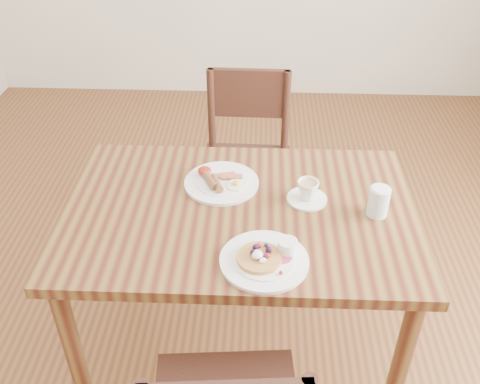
{
  "coord_description": "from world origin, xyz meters",
  "views": [
    {
      "loc": [
        0.06,
        -1.44,
        1.87
      ],
      "look_at": [
        0.0,
        0.0,
        0.82
      ],
      "focal_mm": 40.0,
      "sensor_mm": 36.0,
      "label": 1
    }
  ],
  "objects_px": {
    "dining_table": "(240,231)",
    "pancake_plate": "(266,258)",
    "teacup_saucer": "(307,192)",
    "chair_far": "(247,156)",
    "breakfast_plate": "(220,182)",
    "water_glass": "(378,202)"
  },
  "relations": [
    {
      "from": "chair_far",
      "to": "water_glass",
      "type": "xyz_separation_m",
      "value": [
        0.46,
        -0.75,
        0.31
      ]
    },
    {
      "from": "pancake_plate",
      "to": "teacup_saucer",
      "type": "height_order",
      "value": "teacup_saucer"
    },
    {
      "from": "dining_table",
      "to": "teacup_saucer",
      "type": "height_order",
      "value": "teacup_saucer"
    },
    {
      "from": "chair_far",
      "to": "teacup_saucer",
      "type": "height_order",
      "value": "chair_far"
    },
    {
      "from": "pancake_plate",
      "to": "water_glass",
      "type": "height_order",
      "value": "water_glass"
    },
    {
      "from": "chair_far",
      "to": "breakfast_plate",
      "type": "relative_size",
      "value": 3.26
    },
    {
      "from": "pancake_plate",
      "to": "chair_far",
      "type": "bearing_deg",
      "value": 94.97
    },
    {
      "from": "pancake_plate",
      "to": "water_glass",
      "type": "distance_m",
      "value": 0.45
    },
    {
      "from": "pancake_plate",
      "to": "dining_table",
      "type": "bearing_deg",
      "value": 108.95
    },
    {
      "from": "dining_table",
      "to": "chair_far",
      "type": "distance_m",
      "value": 0.76
    },
    {
      "from": "breakfast_plate",
      "to": "water_glass",
      "type": "height_order",
      "value": "water_glass"
    },
    {
      "from": "chair_far",
      "to": "breakfast_plate",
      "type": "bearing_deg",
      "value": 83.89
    },
    {
      "from": "chair_far",
      "to": "pancake_plate",
      "type": "relative_size",
      "value": 3.26
    },
    {
      "from": "teacup_saucer",
      "to": "water_glass",
      "type": "distance_m",
      "value": 0.24
    },
    {
      "from": "chair_far",
      "to": "teacup_saucer",
      "type": "xyz_separation_m",
      "value": [
        0.23,
        -0.68,
        0.29
      ]
    },
    {
      "from": "dining_table",
      "to": "pancake_plate",
      "type": "bearing_deg",
      "value": -71.05
    },
    {
      "from": "pancake_plate",
      "to": "water_glass",
      "type": "relative_size",
      "value": 2.6
    },
    {
      "from": "breakfast_plate",
      "to": "dining_table",
      "type": "bearing_deg",
      "value": -61.34
    },
    {
      "from": "water_glass",
      "to": "breakfast_plate",
      "type": "bearing_deg",
      "value": 164.28
    },
    {
      "from": "pancake_plate",
      "to": "teacup_saucer",
      "type": "distance_m",
      "value": 0.35
    },
    {
      "from": "dining_table",
      "to": "breakfast_plate",
      "type": "xyz_separation_m",
      "value": [
        -0.08,
        0.14,
        0.11
      ]
    },
    {
      "from": "pancake_plate",
      "to": "teacup_saucer",
      "type": "bearing_deg",
      "value": 65.81
    }
  ]
}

